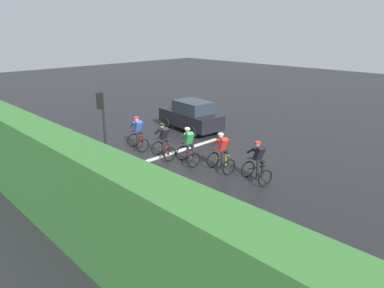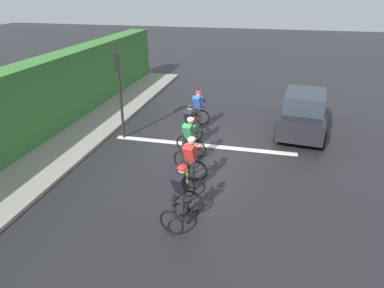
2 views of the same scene
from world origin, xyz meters
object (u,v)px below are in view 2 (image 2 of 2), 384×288
object	(u,v)px
cyclist_mid	(190,142)
cyclist_fourth	(190,127)
cyclist_second	(191,165)
car_black	(303,112)
traffic_light_near_crossing	(119,83)
cyclist_lead	(181,197)
cyclist_trailing	(198,111)

from	to	relation	value
cyclist_mid	cyclist_fourth	bearing A→B (deg)	-76.46
cyclist_mid	cyclist_second	bearing A→B (deg)	104.68
car_black	traffic_light_near_crossing	bearing A→B (deg)	16.81
cyclist_fourth	car_black	distance (m)	4.83
cyclist_second	cyclist_mid	bearing A→B (deg)	-75.32
cyclist_second	traffic_light_near_crossing	size ratio (longest dim) A/B	0.50
cyclist_mid	car_black	bearing A→B (deg)	-135.80
cyclist_lead	cyclist_mid	size ratio (longest dim) A/B	1.00
cyclist_mid	traffic_light_near_crossing	distance (m)	3.80
cyclist_trailing	traffic_light_near_crossing	size ratio (longest dim) A/B	0.50
cyclist_second	cyclist_trailing	size ratio (longest dim) A/B	1.00
cyclist_mid	cyclist_trailing	distance (m)	3.14
cyclist_second	cyclist_fourth	bearing A→B (deg)	-75.84
cyclist_fourth	cyclist_trailing	distance (m)	1.83
cyclist_second	cyclist_trailing	world-z (taller)	same
cyclist_second	car_black	size ratio (longest dim) A/B	0.39
cyclist_second	traffic_light_near_crossing	bearing A→B (deg)	-42.11
cyclist_mid	cyclist_fourth	xyz separation A→B (m)	(0.31, -1.29, 0.00)
traffic_light_near_crossing	cyclist_mid	bearing A→B (deg)	152.30
cyclist_second	cyclist_trailing	xyz separation A→B (m)	(0.81, -4.67, 0.00)
cyclist_trailing	cyclist_second	bearing A→B (deg)	99.86
cyclist_second	cyclist_trailing	bearing A→B (deg)	-80.14
cyclist_lead	cyclist_trailing	bearing A→B (deg)	-81.32
cyclist_mid	cyclist_trailing	bearing A→B (deg)	-82.60
car_black	cyclist_trailing	bearing A→B (deg)	8.38
cyclist_second	car_black	bearing A→B (deg)	-123.05
cyclist_fourth	car_black	xyz separation A→B (m)	(-4.16, -2.45, 0.08)
cyclist_trailing	car_black	bearing A→B (deg)	-171.62
cyclist_mid	car_black	distance (m)	5.37
cyclist_mid	cyclist_trailing	xyz separation A→B (m)	(0.40, -3.12, 0.00)
cyclist_lead	cyclist_second	bearing A→B (deg)	-84.64
cyclist_mid	car_black	world-z (taller)	car_black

